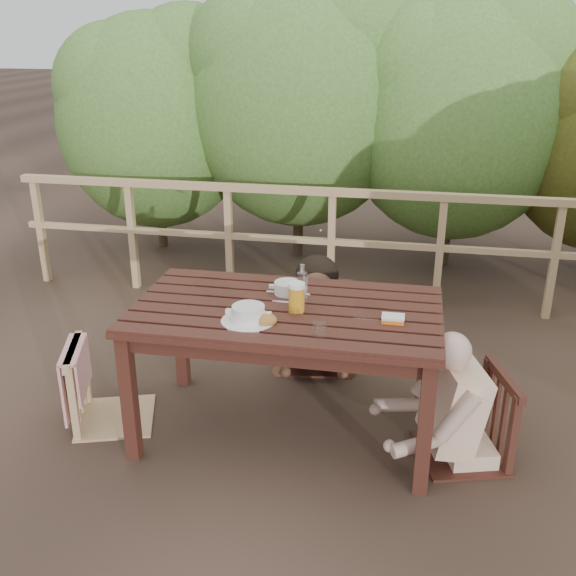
% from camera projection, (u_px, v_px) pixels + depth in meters
% --- Properties ---
extents(ground, '(60.00, 60.00, 0.00)m').
position_uv_depth(ground, '(286.00, 429.00, 3.97)').
color(ground, '#483428').
rests_on(ground, ground).
extents(table, '(1.71, 0.96, 0.79)m').
position_uv_depth(table, '(286.00, 372.00, 3.82)').
color(table, '#361912').
rests_on(table, ground).
extents(chair_left, '(0.60, 0.60, 0.95)m').
position_uv_depth(chair_left, '(108.00, 350.00, 3.90)').
color(chair_left, tan).
rests_on(chair_left, ground).
extents(chair_far, '(0.58, 0.58, 1.04)m').
position_uv_depth(chair_far, '(317.00, 295.00, 4.57)').
color(chair_far, '#361912').
rests_on(chair_far, ground).
extents(chair_right, '(0.59, 0.59, 0.95)m').
position_uv_depth(chair_right, '(468.00, 381.00, 3.57)').
color(chair_right, '#361912').
rests_on(chair_right, ground).
extents(woman, '(0.60, 0.71, 1.30)m').
position_uv_depth(woman, '(317.00, 276.00, 4.54)').
color(woman, black).
rests_on(woman, ground).
extents(diner_right, '(0.74, 0.66, 1.26)m').
position_uv_depth(diner_right, '(477.00, 356.00, 3.50)').
color(diner_right, beige).
rests_on(diner_right, ground).
extents(railing, '(5.60, 0.10, 1.01)m').
position_uv_depth(railing, '(331.00, 247.00, 5.60)').
color(railing, tan).
rests_on(railing, ground).
extents(hedge_row, '(6.60, 1.60, 3.80)m').
position_uv_depth(hedge_row, '(395.00, 66.00, 6.10)').
color(hedge_row, '#456B2C').
rests_on(hedge_row, ground).
extents(soup_near, '(0.29, 0.29, 0.10)m').
position_uv_depth(soup_near, '(248.00, 314.00, 3.49)').
color(soup_near, white).
rests_on(soup_near, table).
extents(soup_far, '(0.26, 0.26, 0.09)m').
position_uv_depth(soup_far, '(288.00, 289.00, 3.84)').
color(soup_far, white).
rests_on(soup_far, table).
extents(bread_roll, '(0.12, 0.09, 0.07)m').
position_uv_depth(bread_roll, '(266.00, 320.00, 3.46)').
color(bread_roll, '#B0642C').
rests_on(bread_roll, table).
extents(beer_glass, '(0.09, 0.09, 0.18)m').
position_uv_depth(beer_glass, '(297.00, 298.00, 3.59)').
color(beer_glass, orange).
rests_on(beer_glass, table).
extents(bottle, '(0.06, 0.06, 0.24)m').
position_uv_depth(bottle, '(302.00, 285.00, 3.68)').
color(bottle, silver).
rests_on(bottle, table).
extents(tumbler, '(0.07, 0.07, 0.08)m').
position_uv_depth(tumbler, '(320.00, 331.00, 3.33)').
color(tumbler, silver).
rests_on(tumbler, table).
extents(butter_tub, '(0.12, 0.09, 0.05)m').
position_uv_depth(butter_tub, '(393.00, 320.00, 3.48)').
color(butter_tub, white).
rests_on(butter_tub, table).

